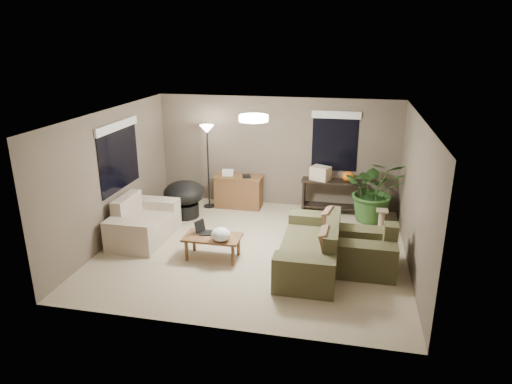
% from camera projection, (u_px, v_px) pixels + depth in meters
% --- Properties ---
extents(room_shell, '(5.50, 5.50, 5.50)m').
position_uv_depth(room_shell, '(254.00, 185.00, 8.11)').
color(room_shell, '#C2B290').
rests_on(room_shell, ground).
extents(main_sofa, '(0.95, 2.20, 0.85)m').
position_uv_depth(main_sofa, '(312.00, 250.00, 7.80)').
color(main_sofa, '#46442A').
rests_on(main_sofa, ground).
extents(throw_pillows, '(0.31, 1.37, 0.47)m').
position_uv_depth(throw_pillows, '(328.00, 232.00, 7.63)').
color(throw_pillows, '#8C7251').
rests_on(throw_pillows, main_sofa).
extents(loveseat, '(0.90, 1.60, 0.85)m').
position_uv_depth(loveseat, '(143.00, 224.00, 8.87)').
color(loveseat, beige).
rests_on(loveseat, ground).
extents(armchair, '(0.95, 1.00, 0.85)m').
position_uv_depth(armchair, '(367.00, 253.00, 7.68)').
color(armchair, brown).
rests_on(armchair, ground).
extents(coffee_table, '(1.00, 0.55, 0.42)m').
position_uv_depth(coffee_table, '(213.00, 239.00, 8.04)').
color(coffee_table, brown).
rests_on(coffee_table, ground).
extents(laptop, '(0.42, 0.29, 0.24)m').
position_uv_depth(laptop, '(205.00, 230.00, 8.13)').
color(laptop, black).
rests_on(laptop, coffee_table).
extents(plastic_bag, '(0.34, 0.31, 0.23)m').
position_uv_depth(plastic_bag, '(221.00, 234.00, 7.81)').
color(plastic_bag, white).
rests_on(plastic_bag, coffee_table).
extents(desk, '(1.10, 0.50, 0.75)m').
position_uv_depth(desk, '(239.00, 191.00, 10.49)').
color(desk, brown).
rests_on(desk, ground).
extents(desk_papers, '(0.71, 0.31, 0.12)m').
position_uv_depth(desk_papers, '(232.00, 173.00, 10.38)').
color(desk_papers, silver).
rests_on(desk_papers, desk).
extents(console_table, '(1.30, 0.40, 0.75)m').
position_uv_depth(console_table, '(331.00, 194.00, 10.14)').
color(console_table, black).
rests_on(console_table, ground).
extents(pumpkin, '(0.31, 0.31, 0.22)m').
position_uv_depth(pumpkin, '(348.00, 177.00, 9.94)').
color(pumpkin, orange).
rests_on(pumpkin, console_table).
extents(cardboard_box, '(0.49, 0.44, 0.30)m').
position_uv_depth(cardboard_box, '(320.00, 173.00, 10.04)').
color(cardboard_box, beige).
rests_on(cardboard_box, console_table).
extents(papasan_chair, '(1.01, 1.01, 0.80)m').
position_uv_depth(papasan_chair, '(185.00, 196.00, 9.90)').
color(papasan_chair, black).
rests_on(papasan_chair, ground).
extents(floor_lamp, '(0.32, 0.32, 1.91)m').
position_uv_depth(floor_lamp, '(207.00, 139.00, 10.12)').
color(floor_lamp, black).
rests_on(floor_lamp, ground).
extents(ceiling_fixture, '(0.50, 0.50, 0.10)m').
position_uv_depth(ceiling_fixture, '(254.00, 118.00, 7.73)').
color(ceiling_fixture, white).
rests_on(ceiling_fixture, room_shell).
extents(houseplant, '(1.25, 1.38, 1.08)m').
position_uv_depth(houseplant, '(374.00, 197.00, 9.63)').
color(houseplant, '#2D5923').
rests_on(houseplant, ground).
extents(cat_scratching_post, '(0.32, 0.32, 0.50)m').
position_uv_depth(cat_scratching_post, '(381.00, 223.00, 9.11)').
color(cat_scratching_post, tan).
rests_on(cat_scratching_post, ground).
extents(window_left, '(0.05, 1.56, 1.33)m').
position_uv_depth(window_left, '(118.00, 145.00, 8.75)').
color(window_left, black).
rests_on(window_left, room_shell).
extents(window_back, '(1.06, 0.05, 1.33)m').
position_uv_depth(window_back, '(335.00, 131.00, 9.98)').
color(window_back, black).
rests_on(window_back, room_shell).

